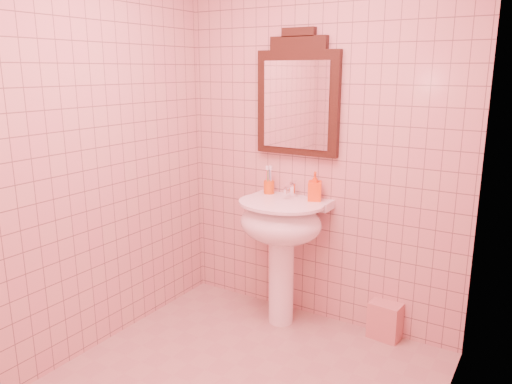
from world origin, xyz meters
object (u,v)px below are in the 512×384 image
Objects in this scene: mirror at (298,98)px; toothbrush_cup at (269,187)px; pedestal_sink at (281,231)px; towel at (385,321)px; soap_dispenser at (315,186)px.

mirror reaches higher than toothbrush_cup.
pedestal_sink is 0.89m from towel.
mirror is at bearing 90.00° from pedestal_sink.
mirror is at bearing 137.74° from soap_dispenser.
towel is at bearing -19.60° from soap_dispenser.
toothbrush_cup reaches higher than pedestal_sink.
pedestal_sink is at bearing -162.98° from soap_dispenser.
soap_dispenser is at bearing 39.73° from pedestal_sink.
toothbrush_cup is (-0.18, 0.15, 0.25)m from pedestal_sink.
pedestal_sink is 5.06× the size of toothbrush_cup.
mirror reaches higher than soap_dispenser.
soap_dispenser is at bearing -176.89° from towel.
mirror reaches higher than pedestal_sink.
toothbrush_cup reaches higher than towel.
mirror is at bearing 16.18° from toothbrush_cup.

